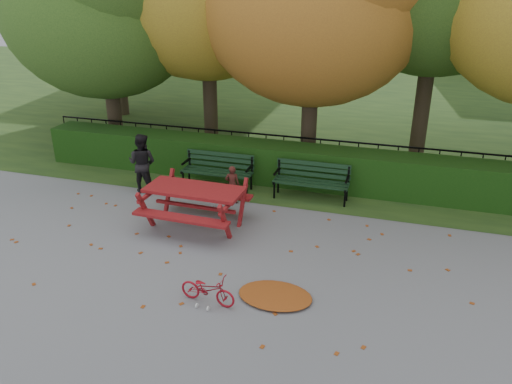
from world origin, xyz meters
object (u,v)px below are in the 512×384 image
(bench_right, at_px, (312,178))
(picnic_table, at_px, (195,197))
(bicycle, at_px, (208,289))
(bench_left, at_px, (218,168))
(adult, at_px, (142,163))
(child, at_px, (232,185))

(bench_right, distance_m, picnic_table, 3.02)
(bench_right, xyz_separation_m, bicycle, (-0.79, -4.68, -0.26))
(bench_left, relative_size, picnic_table, 0.86)
(adult, xyz_separation_m, bicycle, (3.28, -3.87, -0.49))
(bench_left, height_order, bench_right, same)
(bench_left, height_order, adult, adult)
(bench_left, bearing_deg, picnic_table, -81.88)
(child, relative_size, bicycle, 0.95)
(bench_left, distance_m, child, 1.06)
(bench_right, bearing_deg, picnic_table, -133.85)
(adult, relative_size, bicycle, 1.52)
(bench_right, height_order, picnic_table, picnic_table)
(bench_right, xyz_separation_m, child, (-1.73, -0.82, -0.05))
(bench_left, bearing_deg, adult, -154.48)
(bench_left, xyz_separation_m, picnic_table, (0.31, -2.18, 0.17))
(bench_right, distance_m, adult, 4.16)
(child, bearing_deg, bench_right, -170.67)
(picnic_table, xyz_separation_m, bicycle, (1.30, -2.50, -0.43))
(child, height_order, bicycle, child)
(bench_left, bearing_deg, child, -50.73)
(bicycle, bearing_deg, bench_right, -3.77)
(child, xyz_separation_m, bicycle, (0.94, -3.86, -0.21))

